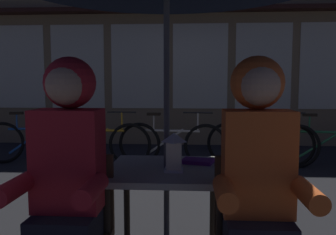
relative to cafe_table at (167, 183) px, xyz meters
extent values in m
cube|color=#B2AD9E|center=(0.00, 0.00, 0.08)|extent=(0.72, 0.72, 0.04)
cylinder|color=#2D2319|center=(-0.31, 0.31, -0.29)|extent=(0.04, 0.04, 0.70)
cylinder|color=#2D2319|center=(0.31, 0.31, -0.29)|extent=(0.04, 0.04, 0.70)
cylinder|color=#4C4C51|center=(0.00, 0.00, 0.49)|extent=(0.04, 0.04, 2.25)
cube|color=white|center=(0.05, -0.09, 0.11)|extent=(0.11, 0.11, 0.02)
cube|color=white|center=(0.05, -0.09, 0.20)|extent=(0.09, 0.09, 0.16)
pyramid|color=white|center=(0.05, -0.09, 0.31)|extent=(0.11, 0.11, 0.06)
cube|color=#513823|center=(-0.48, -0.26, 0.02)|extent=(0.40, 0.03, 0.42)
cube|color=#513823|center=(0.48, -0.26, 0.02)|extent=(0.40, 0.03, 0.42)
cube|color=black|center=(-0.48, -0.44, -0.11)|extent=(0.32, 0.36, 0.16)
cube|color=red|center=(-0.48, -0.40, 0.23)|extent=(0.34, 0.22, 0.52)
cylinder|color=red|center=(-0.30, -0.62, 0.14)|extent=(0.09, 0.30, 0.09)
cylinder|color=red|center=(-0.66, -0.62, 0.14)|extent=(0.09, 0.30, 0.09)
sphere|color=tan|center=(-0.48, -0.40, 0.62)|extent=(0.21, 0.21, 0.21)
sphere|color=red|center=(-0.48, -0.35, 0.63)|extent=(0.27, 0.27, 0.27)
cube|color=black|center=(0.48, -0.44, -0.11)|extent=(0.32, 0.36, 0.16)
cube|color=#E05B23|center=(0.48, -0.40, 0.23)|extent=(0.34, 0.22, 0.52)
cylinder|color=#E05B23|center=(0.66, -0.62, 0.14)|extent=(0.09, 0.30, 0.09)
cylinder|color=#E05B23|center=(0.30, -0.62, 0.14)|extent=(0.09, 0.30, 0.09)
sphere|color=tan|center=(0.48, -0.40, 0.62)|extent=(0.21, 0.21, 0.21)
sphere|color=#E05B23|center=(0.48, -0.35, 0.63)|extent=(0.27, 0.27, 0.27)
cube|color=#EAE5C6|center=(-3.44, 5.09, 0.96)|extent=(1.10, 0.02, 1.70)
cube|color=#EAE5C6|center=(-2.18, 5.09, 0.96)|extent=(1.10, 0.02, 1.70)
cube|color=#EAE5C6|center=(-0.92, 5.09, 0.96)|extent=(1.10, 0.02, 1.70)
cube|color=#EAE5C6|center=(0.34, 5.09, 0.96)|extent=(1.10, 0.02, 1.70)
cube|color=#EAE5C6|center=(1.59, 5.09, 0.96)|extent=(1.10, 0.02, 1.70)
cube|color=#EAE5C6|center=(2.85, 5.09, 0.96)|extent=(1.10, 0.02, 1.70)
cube|color=#331914|center=(0.34, 4.95, 2.06)|extent=(9.00, 0.36, 0.08)
torus|color=black|center=(-1.81, 3.44, -0.31)|extent=(0.65, 0.21, 0.66)
torus|color=black|center=(-2.80, 3.19, -0.31)|extent=(0.65, 0.21, 0.66)
cylinder|color=#1E4C93|center=(-2.31, 3.31, -0.09)|extent=(0.82, 0.24, 0.04)
cylinder|color=#1E4C93|center=(-2.43, 3.28, -0.28)|extent=(0.60, 0.18, 0.44)
cylinder|color=#1E4C93|center=(-2.59, 3.24, 0.03)|extent=(0.02, 0.02, 0.24)
cube|color=black|center=(-2.59, 3.24, 0.16)|extent=(0.21, 0.13, 0.04)
cylinder|color=#1E4C93|center=(-1.93, 3.41, 0.05)|extent=(0.02, 0.02, 0.28)
cylinder|color=black|center=(-1.93, 3.41, 0.19)|extent=(0.43, 0.13, 0.02)
torus|color=black|center=(-0.77, 3.14, -0.31)|extent=(0.66, 0.07, 0.66)
torus|color=black|center=(-1.79, 3.18, -0.31)|extent=(0.66, 0.07, 0.66)
cylinder|color=#B78419|center=(-1.28, 3.16, -0.09)|extent=(0.84, 0.06, 0.04)
cylinder|color=#B78419|center=(-1.40, 3.16, -0.28)|extent=(0.61, 0.05, 0.44)
cylinder|color=#B78419|center=(-1.57, 3.17, 0.03)|extent=(0.02, 0.02, 0.24)
cube|color=black|center=(-1.57, 3.17, 0.16)|extent=(0.20, 0.09, 0.04)
cylinder|color=#B78419|center=(-0.89, 3.15, 0.05)|extent=(0.02, 0.02, 0.28)
cylinder|color=black|center=(-0.89, 3.15, 0.19)|extent=(0.44, 0.04, 0.02)
torus|color=black|center=(0.38, 3.12, -0.31)|extent=(0.66, 0.12, 0.66)
torus|color=black|center=(-0.64, 3.22, -0.31)|extent=(0.66, 0.12, 0.66)
cylinder|color=#ADA89E|center=(-0.13, 3.17, -0.09)|extent=(0.84, 0.12, 0.04)
cylinder|color=#ADA89E|center=(-0.25, 3.18, -0.28)|extent=(0.61, 0.10, 0.44)
cylinder|color=#ADA89E|center=(-0.41, 3.20, 0.03)|extent=(0.02, 0.02, 0.24)
cube|color=black|center=(-0.41, 3.20, 0.16)|extent=(0.21, 0.10, 0.04)
cylinder|color=#ADA89E|center=(0.26, 3.13, 0.05)|extent=(0.02, 0.02, 0.28)
cylinder|color=black|center=(0.26, 3.13, 0.19)|extent=(0.44, 0.07, 0.02)
torus|color=black|center=(1.74, 3.18, -0.31)|extent=(0.66, 0.17, 0.66)
torus|color=black|center=(0.74, 3.36, -0.31)|extent=(0.66, 0.17, 0.66)
cylinder|color=#ADA89E|center=(1.24, 3.27, -0.09)|extent=(0.83, 0.18, 0.04)
cylinder|color=#ADA89E|center=(1.12, 3.29, -0.28)|extent=(0.60, 0.14, 0.44)
cylinder|color=#ADA89E|center=(0.96, 3.32, 0.03)|extent=(0.02, 0.02, 0.24)
cube|color=black|center=(0.96, 3.32, 0.16)|extent=(0.21, 0.11, 0.04)
cylinder|color=#ADA89E|center=(1.62, 3.20, 0.05)|extent=(0.02, 0.02, 0.28)
cylinder|color=black|center=(1.62, 3.20, 0.19)|extent=(0.44, 0.10, 0.02)
torus|color=black|center=(1.69, 3.24, -0.31)|extent=(0.66, 0.14, 0.66)
cylinder|color=#236B3D|center=(2.20, 3.17, -0.09)|extent=(0.83, 0.15, 0.04)
cylinder|color=#236B3D|center=(2.08, 3.19, -0.28)|extent=(0.60, 0.12, 0.44)
cylinder|color=#236B3D|center=(1.91, 3.21, 0.03)|extent=(0.02, 0.02, 0.24)
cube|color=black|center=(1.91, 3.21, 0.16)|extent=(0.21, 0.11, 0.04)
cube|color=#661E7A|center=(0.20, 0.14, 0.11)|extent=(0.23, 0.19, 0.02)
camera|label=1|loc=(0.15, -2.17, 0.62)|focal=38.07mm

